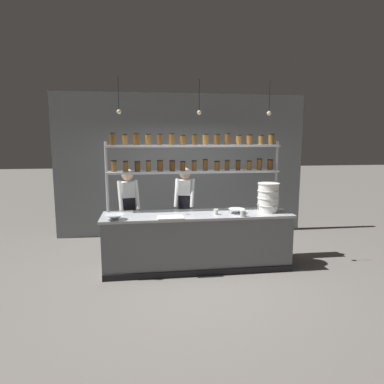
{
  "coord_description": "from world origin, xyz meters",
  "views": [
    {
      "loc": [
        -0.84,
        -5.36,
        2.13
      ],
      "look_at": [
        -0.06,
        0.2,
        1.24
      ],
      "focal_mm": 32.0,
      "sensor_mm": 36.0,
      "label": 1
    }
  ],
  "objects_px": {
    "chef_center": "(185,205)",
    "serving_cup_by_board": "(243,213)",
    "prep_bowl_near_left": "(237,211)",
    "serving_cup_front": "(216,212)",
    "spice_shelf_unit": "(195,159)",
    "cutting_board": "(171,218)",
    "prep_bowl_center_front": "(115,217)",
    "container_stack": "(268,197)",
    "chef_left": "(128,208)"
  },
  "relations": [
    {
      "from": "chef_center",
      "to": "serving_cup_by_board",
      "type": "height_order",
      "value": "chef_center"
    },
    {
      "from": "prep_bowl_near_left",
      "to": "serving_cup_front",
      "type": "xyz_separation_m",
      "value": [
        -0.35,
        -0.04,
        0.01
      ]
    },
    {
      "from": "spice_shelf_unit",
      "to": "cutting_board",
      "type": "bearing_deg",
      "value": -126.94
    },
    {
      "from": "prep_bowl_near_left",
      "to": "prep_bowl_center_front",
      "type": "xyz_separation_m",
      "value": [
        -1.93,
        -0.19,
        0.0
      ]
    },
    {
      "from": "cutting_board",
      "to": "prep_bowl_center_front",
      "type": "bearing_deg",
      "value": 177.97
    },
    {
      "from": "spice_shelf_unit",
      "to": "prep_bowl_center_front",
      "type": "relative_size",
      "value": 9.9
    },
    {
      "from": "prep_bowl_near_left",
      "to": "serving_cup_by_board",
      "type": "height_order",
      "value": "serving_cup_by_board"
    },
    {
      "from": "cutting_board",
      "to": "serving_cup_front",
      "type": "relative_size",
      "value": 4.56
    },
    {
      "from": "prep_bowl_center_front",
      "to": "serving_cup_by_board",
      "type": "height_order",
      "value": "serving_cup_by_board"
    },
    {
      "from": "spice_shelf_unit",
      "to": "serving_cup_by_board",
      "type": "xyz_separation_m",
      "value": [
        0.67,
        -0.63,
        -0.81
      ]
    },
    {
      "from": "spice_shelf_unit",
      "to": "prep_bowl_near_left",
      "type": "distance_m",
      "value": 1.11
    },
    {
      "from": "container_stack",
      "to": "serving_cup_by_board",
      "type": "xyz_separation_m",
      "value": [
        -0.51,
        -0.28,
        -0.19
      ]
    },
    {
      "from": "chef_center",
      "to": "cutting_board",
      "type": "distance_m",
      "value": 1.07
    },
    {
      "from": "prep_bowl_near_left",
      "to": "serving_cup_front",
      "type": "relative_size",
      "value": 3.11
    },
    {
      "from": "chef_left",
      "to": "serving_cup_front",
      "type": "relative_size",
      "value": 18.31
    },
    {
      "from": "serving_cup_front",
      "to": "serving_cup_by_board",
      "type": "height_order",
      "value": "serving_cup_by_board"
    },
    {
      "from": "prep_bowl_center_front",
      "to": "container_stack",
      "type": "bearing_deg",
      "value": 5.25
    },
    {
      "from": "spice_shelf_unit",
      "to": "chef_center",
      "type": "distance_m",
      "value": 0.96
    },
    {
      "from": "chef_left",
      "to": "prep_bowl_near_left",
      "type": "height_order",
      "value": "chef_left"
    },
    {
      "from": "chef_left",
      "to": "prep_bowl_center_front",
      "type": "relative_size",
      "value": 5.41
    },
    {
      "from": "cutting_board",
      "to": "spice_shelf_unit",
      "type": "bearing_deg",
      "value": 53.06
    },
    {
      "from": "chef_center",
      "to": "serving_cup_front",
      "type": "bearing_deg",
      "value": -48.9
    },
    {
      "from": "container_stack",
      "to": "serving_cup_front",
      "type": "bearing_deg",
      "value": -174.99
    },
    {
      "from": "container_stack",
      "to": "prep_bowl_center_front",
      "type": "relative_size",
      "value": 1.62
    },
    {
      "from": "container_stack",
      "to": "serving_cup_by_board",
      "type": "bearing_deg",
      "value": -151.44
    },
    {
      "from": "cutting_board",
      "to": "prep_bowl_center_front",
      "type": "xyz_separation_m",
      "value": [
        -0.84,
        0.03,
        0.03
      ]
    },
    {
      "from": "container_stack",
      "to": "cutting_board",
      "type": "bearing_deg",
      "value": -171.06
    },
    {
      "from": "chef_center",
      "to": "chef_left",
      "type": "bearing_deg",
      "value": -158.01
    },
    {
      "from": "chef_left",
      "to": "cutting_board",
      "type": "distance_m",
      "value": 1.13
    },
    {
      "from": "cutting_board",
      "to": "serving_cup_by_board",
      "type": "height_order",
      "value": "serving_cup_by_board"
    },
    {
      "from": "chef_center",
      "to": "container_stack",
      "type": "bearing_deg",
      "value": -14.86
    },
    {
      "from": "container_stack",
      "to": "prep_bowl_near_left",
      "type": "relative_size",
      "value": 1.76
    },
    {
      "from": "prep_bowl_center_front",
      "to": "serving_cup_by_board",
      "type": "bearing_deg",
      "value": -1.41
    },
    {
      "from": "spice_shelf_unit",
      "to": "prep_bowl_near_left",
      "type": "relative_size",
      "value": 10.77
    },
    {
      "from": "spice_shelf_unit",
      "to": "cutting_board",
      "type": "relative_size",
      "value": 7.36
    },
    {
      "from": "container_stack",
      "to": "prep_bowl_near_left",
      "type": "height_order",
      "value": "container_stack"
    },
    {
      "from": "spice_shelf_unit",
      "to": "chef_center",
      "type": "bearing_deg",
      "value": 106.89
    },
    {
      "from": "container_stack",
      "to": "prep_bowl_center_front",
      "type": "xyz_separation_m",
      "value": [
        -2.47,
        -0.23,
        -0.2
      ]
    },
    {
      "from": "spice_shelf_unit",
      "to": "chef_left",
      "type": "bearing_deg",
      "value": 165.73
    },
    {
      "from": "serving_cup_by_board",
      "to": "chef_left",
      "type": "bearing_deg",
      "value": 152.86
    },
    {
      "from": "prep_bowl_center_front",
      "to": "serving_cup_front",
      "type": "distance_m",
      "value": 1.59
    },
    {
      "from": "prep_bowl_near_left",
      "to": "serving_cup_front",
      "type": "bearing_deg",
      "value": -173.74
    },
    {
      "from": "container_stack",
      "to": "serving_cup_by_board",
      "type": "height_order",
      "value": "container_stack"
    },
    {
      "from": "container_stack",
      "to": "serving_cup_front",
      "type": "distance_m",
      "value": 0.92
    },
    {
      "from": "prep_bowl_center_front",
      "to": "spice_shelf_unit",
      "type": "bearing_deg",
      "value": 24.22
    },
    {
      "from": "prep_bowl_center_front",
      "to": "prep_bowl_near_left",
      "type": "bearing_deg",
      "value": 5.55
    },
    {
      "from": "cutting_board",
      "to": "serving_cup_by_board",
      "type": "distance_m",
      "value": 1.13
    },
    {
      "from": "prep_bowl_center_front",
      "to": "serving_cup_front",
      "type": "xyz_separation_m",
      "value": [
        1.58,
        0.15,
        0.0
      ]
    },
    {
      "from": "container_stack",
      "to": "cutting_board",
      "type": "distance_m",
      "value": 1.67
    },
    {
      "from": "prep_bowl_center_front",
      "to": "chef_left",
      "type": "bearing_deg",
      "value": 79.26
    }
  ]
}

